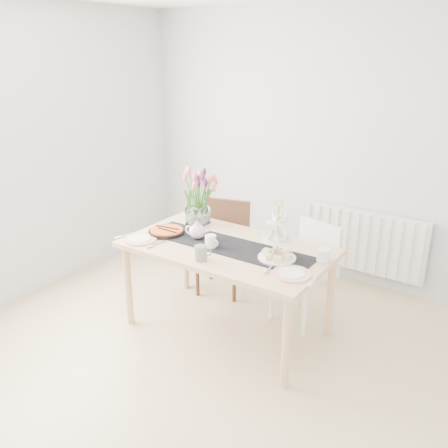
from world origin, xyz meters
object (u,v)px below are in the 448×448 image
Objects in this scene: dining_table at (227,255)px; chair_white at (310,265)px; tulip_vase at (197,189)px; cake_stand at (277,244)px; plate_right at (292,274)px; radiator at (362,241)px; mug_white at (211,242)px; teapot at (197,231)px; cream_jug at (323,255)px; chair_brown at (225,239)px; tart_tin at (167,231)px; mug_grey at (201,253)px; plate_left at (140,239)px.

chair_white reaches higher than dining_table.
tulip_vase reaches higher than cake_stand.
tulip_vase reaches higher than plate_right.
chair_white reaches higher than radiator.
plate_right is at bearing 1.55° from mug_white.
teapot is at bearing 170.49° from plate_right.
plate_right is (-0.09, -0.32, -0.04)m from cream_jug.
chair_white is 0.68m from cake_stand.
teapot reaches higher than dining_table.
chair_brown is at bearing 83.12° from tulip_vase.
chair_white is 3.99× the size of teapot.
tart_tin is 2.95× the size of mug_white.
radiator is 1.49m from cake_stand.
mug_grey is at bearing -104.02° from chair_white.
cake_stand is at bearing -5.85° from teapot.
cake_stand reaches higher than mug_white.
tart_tin is 1.21m from plate_right.
chair_brown is 0.68m from tulip_vase.
dining_table is at bearing 164.92° from plate_right.
teapot is 0.47m from plate_left.
plate_left reaches higher than dining_table.
cake_stand is 0.34m from cream_jug.
teapot is at bearing -178.88° from cake_stand.
mug_white is 0.73m from plate_right.
radiator is at bearing 50.83° from teapot.
tart_tin is 2.76× the size of mug_grey.
chair_brown is 2.09× the size of cake_stand.
chair_white reaches higher than plate_right.
plate_right is (0.65, -0.17, 0.08)m from dining_table.
plate_left is at bearing -155.42° from dining_table.
cream_jug is at bearing -5.52° from tulip_vase.
plate_left is 1.30m from plate_right.
mug_grey reaches higher than mug_white.
chair_brown is at bearing 125.38° from dining_table.
mug_grey reaches higher than radiator.
cream_jug is 0.87× the size of mug_grey.
radiator is at bearing 93.68° from chair_white.
dining_table is 1.89× the size of chair_white.
teapot reaches higher than plate_right.
chair_white is at bearing 87.49° from cake_stand.
chair_white is at bearing 103.79° from plate_right.
plate_left is (-1.27, -1.71, 0.31)m from radiator.
mug_grey is 0.64m from plate_left.
cake_stand is at bearing 17.62° from mug_white.
cream_jug is 0.93× the size of mug_white.
mug_white reaches higher than plate_right.
teapot is (-0.90, -1.43, 0.37)m from radiator.
cream_jug reaches higher than plate_right.
dining_table is 5.27× the size of tart_tin.
dining_table is 16.76× the size of cream_jug.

